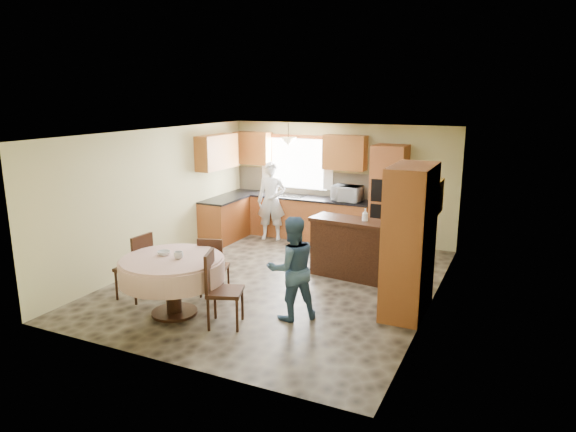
% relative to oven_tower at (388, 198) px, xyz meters
% --- Properties ---
extents(floor, '(5.00, 6.00, 0.01)m').
position_rel_oven_tower_xyz_m(floor, '(-1.15, -2.69, -1.06)').
color(floor, '#6C604B').
rests_on(floor, ground).
extents(ceiling, '(5.00, 6.00, 0.01)m').
position_rel_oven_tower_xyz_m(ceiling, '(-1.15, -2.69, 1.44)').
color(ceiling, white).
rests_on(ceiling, wall_back).
extents(wall_back, '(5.00, 0.02, 2.50)m').
position_rel_oven_tower_xyz_m(wall_back, '(-1.15, 0.31, 0.19)').
color(wall_back, tan).
rests_on(wall_back, floor).
extents(wall_front, '(5.00, 0.02, 2.50)m').
position_rel_oven_tower_xyz_m(wall_front, '(-1.15, -5.69, 0.19)').
color(wall_front, tan).
rests_on(wall_front, floor).
extents(wall_left, '(0.02, 6.00, 2.50)m').
position_rel_oven_tower_xyz_m(wall_left, '(-3.65, -2.69, 0.19)').
color(wall_left, tan).
rests_on(wall_left, floor).
extents(wall_right, '(0.02, 6.00, 2.50)m').
position_rel_oven_tower_xyz_m(wall_right, '(1.35, -2.69, 0.19)').
color(wall_right, tan).
rests_on(wall_right, floor).
extents(window, '(1.40, 0.03, 1.10)m').
position_rel_oven_tower_xyz_m(window, '(-2.15, 0.29, 0.54)').
color(window, white).
rests_on(window, wall_back).
extents(curtain_left, '(0.22, 0.02, 1.15)m').
position_rel_oven_tower_xyz_m(curtain_left, '(-2.90, 0.24, 0.59)').
color(curtain_left, white).
rests_on(curtain_left, wall_back).
extents(curtain_right, '(0.22, 0.02, 1.15)m').
position_rel_oven_tower_xyz_m(curtain_right, '(-1.40, 0.24, 0.59)').
color(curtain_right, white).
rests_on(curtain_right, wall_back).
extents(base_cab_back, '(3.30, 0.60, 0.88)m').
position_rel_oven_tower_xyz_m(base_cab_back, '(-2.00, 0.01, -0.62)').
color(base_cab_back, '#BD6532').
rests_on(base_cab_back, floor).
extents(counter_back, '(3.30, 0.64, 0.04)m').
position_rel_oven_tower_xyz_m(counter_back, '(-2.00, 0.01, -0.16)').
color(counter_back, black).
rests_on(counter_back, base_cab_back).
extents(base_cab_left, '(0.60, 1.20, 0.88)m').
position_rel_oven_tower_xyz_m(base_cab_left, '(-3.35, -0.89, -0.62)').
color(base_cab_left, '#BD6532').
rests_on(base_cab_left, floor).
extents(counter_left, '(0.64, 1.20, 0.04)m').
position_rel_oven_tower_xyz_m(counter_left, '(-3.35, -0.89, -0.16)').
color(counter_left, black).
rests_on(counter_left, base_cab_left).
extents(backsplash, '(3.30, 0.02, 0.55)m').
position_rel_oven_tower_xyz_m(backsplash, '(-2.00, 0.30, 0.12)').
color(backsplash, tan).
rests_on(backsplash, wall_back).
extents(wall_cab_left, '(0.85, 0.33, 0.72)m').
position_rel_oven_tower_xyz_m(wall_cab_left, '(-3.20, 0.15, 0.85)').
color(wall_cab_left, '#B9702E').
rests_on(wall_cab_left, wall_back).
extents(wall_cab_right, '(0.90, 0.33, 0.72)m').
position_rel_oven_tower_xyz_m(wall_cab_right, '(-1.00, 0.15, 0.85)').
color(wall_cab_right, '#B9702E').
rests_on(wall_cab_right, wall_back).
extents(wall_cab_side, '(0.33, 1.20, 0.72)m').
position_rel_oven_tower_xyz_m(wall_cab_side, '(-3.48, -0.89, 0.85)').
color(wall_cab_side, '#B9702E').
rests_on(wall_cab_side, wall_left).
extents(oven_tower, '(0.66, 0.62, 2.12)m').
position_rel_oven_tower_xyz_m(oven_tower, '(0.00, 0.00, 0.00)').
color(oven_tower, '#BD6532').
rests_on(oven_tower, floor).
extents(oven_upper, '(0.56, 0.01, 0.45)m').
position_rel_oven_tower_xyz_m(oven_upper, '(0.00, -0.31, 0.19)').
color(oven_upper, black).
rests_on(oven_upper, oven_tower).
extents(oven_lower, '(0.56, 0.01, 0.45)m').
position_rel_oven_tower_xyz_m(oven_lower, '(0.00, -0.31, -0.31)').
color(oven_lower, black).
rests_on(oven_lower, oven_tower).
extents(pendant, '(0.36, 0.36, 0.18)m').
position_rel_oven_tower_xyz_m(pendant, '(-2.15, -0.19, 1.06)').
color(pendant, beige).
rests_on(pendant, ceiling).
extents(sideboard, '(1.40, 0.70, 0.96)m').
position_rel_oven_tower_xyz_m(sideboard, '(-0.16, -1.94, -0.58)').
color(sideboard, '#3A1D0F').
rests_on(sideboard, floor).
extents(space_heater, '(0.42, 0.31, 0.57)m').
position_rel_oven_tower_xyz_m(space_heater, '(0.89, -1.89, -0.78)').
color(space_heater, black).
rests_on(space_heater, floor).
extents(cupboard, '(0.56, 1.13, 2.15)m').
position_rel_oven_tower_xyz_m(cupboard, '(1.07, -3.01, 0.02)').
color(cupboard, '#BD6532').
rests_on(cupboard, floor).
extents(dining_table, '(1.48, 1.48, 0.85)m').
position_rel_oven_tower_xyz_m(dining_table, '(-1.95, -4.51, -0.40)').
color(dining_table, '#3A1D0F').
rests_on(dining_table, floor).
extents(chair_left, '(0.47, 0.47, 1.04)m').
position_rel_oven_tower_xyz_m(chair_left, '(-2.78, -4.30, -0.48)').
color(chair_left, '#3A1D0F').
rests_on(chair_left, floor).
extents(chair_back, '(0.52, 0.52, 0.96)m').
position_rel_oven_tower_xyz_m(chair_back, '(-1.81, -3.70, -0.53)').
color(chair_back, '#3A1D0F').
rests_on(chair_back, floor).
extents(chair_right, '(0.58, 0.58, 1.05)m').
position_rel_oven_tower_xyz_m(chair_right, '(-1.15, -4.55, -0.48)').
color(chair_right, '#3A1D0F').
rests_on(chair_right, floor).
extents(framed_picture, '(0.06, 0.62, 0.51)m').
position_rel_oven_tower_xyz_m(framed_picture, '(1.32, -2.24, 0.52)').
color(framed_picture, gold).
rests_on(framed_picture, wall_right).
extents(microwave, '(0.62, 0.44, 0.33)m').
position_rel_oven_tower_xyz_m(microwave, '(-0.87, -0.04, 0.02)').
color(microwave, silver).
rests_on(microwave, counter_back).
extents(person_sink, '(0.71, 0.56, 1.70)m').
position_rel_oven_tower_xyz_m(person_sink, '(-2.46, -0.39, -0.21)').
color(person_sink, silver).
rests_on(person_sink, floor).
extents(person_dining, '(0.91, 0.90, 1.48)m').
position_rel_oven_tower_xyz_m(person_dining, '(-0.35, -3.92, -0.32)').
color(person_dining, '#38587C').
rests_on(person_dining, floor).
extents(bowl_sideboard, '(0.23, 0.23, 0.05)m').
position_rel_oven_tower_xyz_m(bowl_sideboard, '(-0.59, -1.94, -0.07)').
color(bowl_sideboard, '#B2B2B2').
rests_on(bowl_sideboard, sideboard).
extents(bottle_sideboard, '(0.14, 0.14, 0.27)m').
position_rel_oven_tower_xyz_m(bottle_sideboard, '(0.09, -1.94, 0.04)').
color(bottle_sideboard, silver).
rests_on(bottle_sideboard, sideboard).
extents(cup_table, '(0.15, 0.15, 0.10)m').
position_rel_oven_tower_xyz_m(cup_table, '(-1.83, -4.51, -0.16)').
color(cup_table, '#B2B2B2').
rests_on(cup_table, dining_table).
extents(bowl_table, '(0.23, 0.23, 0.06)m').
position_rel_oven_tower_xyz_m(bowl_table, '(-2.12, -4.46, -0.18)').
color(bowl_table, '#B2B2B2').
rests_on(bowl_table, dining_table).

